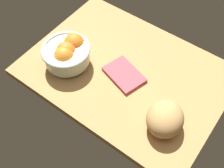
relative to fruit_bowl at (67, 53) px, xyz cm
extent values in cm
cube|color=#B1824A|center=(-20.66, -10.12, -7.35)|extent=(76.50, 55.87, 3.00)
cylinder|color=silver|center=(0.08, 0.35, -5.06)|extent=(8.30, 8.30, 1.58)
cylinder|color=silver|center=(0.08, 0.35, -1.09)|extent=(17.29, 17.29, 6.36)
torus|color=silver|center=(0.08, 0.35, 2.10)|extent=(18.89, 18.89, 1.60)
sphere|color=orange|center=(-0.92, 2.53, 0.63)|extent=(8.00, 8.00, 8.00)
sphere|color=orange|center=(0.31, -4.66, 0.68)|extent=(8.29, 8.29, 8.29)
sphere|color=orange|center=(0.08, 0.35, 0.49)|extent=(7.17, 7.17, 7.17)
sphere|color=orange|center=(0.08, 0.35, 0.64)|extent=(8.02, 8.02, 8.02)
sphere|color=orange|center=(0.08, 0.35, 0.51)|extent=(7.29, 7.29, 7.29)
ellipsoid|color=tan|center=(-44.48, 1.84, -1.00)|extent=(14.66, 15.96, 9.68)
cube|color=#B54E58|center=(-21.48, -7.72, -5.17)|extent=(17.54, 14.34, 1.35)
camera|label=1|loc=(-56.72, 47.71, 82.23)|focal=45.64mm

